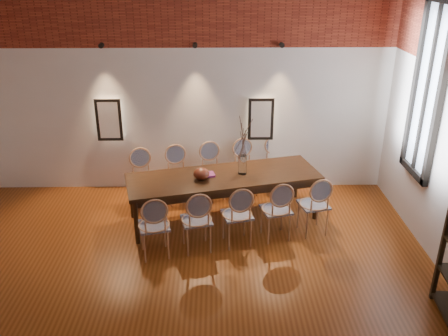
{
  "coord_description": "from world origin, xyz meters",
  "views": [
    {
      "loc": [
        0.53,
        -4.34,
        3.8
      ],
      "look_at": [
        0.64,
        1.92,
        1.05
      ],
      "focal_mm": 38.0,
      "sensor_mm": 36.0,
      "label": 1
    }
  ],
  "objects_px": {
    "chair_far_b": "(178,176)",
    "chair_far_c": "(212,172)",
    "chair_far_e": "(277,165)",
    "bowl": "(201,174)",
    "chair_near_d": "(276,209)",
    "chair_near_a": "(154,225)",
    "vase": "(242,164)",
    "chair_near_b": "(196,220)",
    "chair_far_d": "(245,169)",
    "chair_near_c": "(237,214)",
    "dining_table": "(224,197)",
    "chair_near_e": "(314,204)",
    "chair_far_a": "(143,180)",
    "book": "(206,175)"
  },
  "relations": [
    {
      "from": "chair_near_a",
      "to": "chair_far_a",
      "type": "height_order",
      "value": "same"
    },
    {
      "from": "chair_far_c",
      "to": "chair_far_d",
      "type": "bearing_deg",
      "value": -180.0
    },
    {
      "from": "bowl",
      "to": "chair_far_c",
      "type": "bearing_deg",
      "value": 79.76
    },
    {
      "from": "chair_far_d",
      "to": "book",
      "type": "bearing_deg",
      "value": 39.11
    },
    {
      "from": "chair_near_c",
      "to": "vase",
      "type": "height_order",
      "value": "vase"
    },
    {
      "from": "chair_near_b",
      "to": "vase",
      "type": "distance_m",
      "value": 1.25
    },
    {
      "from": "chair_near_c",
      "to": "chair_far_e",
      "type": "distance_m",
      "value": 1.92
    },
    {
      "from": "chair_far_c",
      "to": "vase",
      "type": "height_order",
      "value": "vase"
    },
    {
      "from": "chair_far_a",
      "to": "book",
      "type": "height_order",
      "value": "chair_far_a"
    },
    {
      "from": "bowl",
      "to": "chair_far_a",
      "type": "bearing_deg",
      "value": 149.53
    },
    {
      "from": "chair_near_b",
      "to": "chair_far_d",
      "type": "xyz_separation_m",
      "value": [
        0.79,
        1.75,
        0.0
      ]
    },
    {
      "from": "chair_far_e",
      "to": "vase",
      "type": "xyz_separation_m",
      "value": [
        -0.68,
        -0.95,
        0.43
      ]
    },
    {
      "from": "vase",
      "to": "bowl",
      "type": "xyz_separation_m",
      "value": [
        -0.63,
        -0.21,
        -0.06
      ]
    },
    {
      "from": "chair_far_a",
      "to": "chair_far_d",
      "type": "relative_size",
      "value": 1.0
    },
    {
      "from": "chair_near_e",
      "to": "book",
      "type": "relative_size",
      "value": 3.62
    },
    {
      "from": "chair_far_d",
      "to": "chair_far_e",
      "type": "height_order",
      "value": "same"
    },
    {
      "from": "chair_near_b",
      "to": "chair_near_c",
      "type": "height_order",
      "value": "same"
    },
    {
      "from": "chair_far_b",
      "to": "chair_far_c",
      "type": "relative_size",
      "value": 1.0
    },
    {
      "from": "vase",
      "to": "chair_near_b",
      "type": "bearing_deg",
      "value": -126.01
    },
    {
      "from": "chair_near_b",
      "to": "chair_near_c",
      "type": "bearing_deg",
      "value": -0.0
    },
    {
      "from": "chair_near_e",
      "to": "vase",
      "type": "xyz_separation_m",
      "value": [
        -1.04,
        0.52,
        0.43
      ]
    },
    {
      "from": "chair_near_c",
      "to": "chair_far_d",
      "type": "xyz_separation_m",
      "value": [
        0.21,
        1.61,
        0.0
      ]
    },
    {
      "from": "chair_near_a",
      "to": "vase",
      "type": "xyz_separation_m",
      "value": [
        1.27,
        1.09,
        0.43
      ]
    },
    {
      "from": "vase",
      "to": "chair_far_b",
      "type": "bearing_deg",
      "value": 153.7
    },
    {
      "from": "chair_far_a",
      "to": "chair_far_b",
      "type": "bearing_deg",
      "value": -180.0
    },
    {
      "from": "chair_far_d",
      "to": "vase",
      "type": "xyz_separation_m",
      "value": [
        -0.1,
        -0.8,
        0.43
      ]
    },
    {
      "from": "chair_far_e",
      "to": "book",
      "type": "xyz_separation_m",
      "value": [
        -1.24,
        -1.02,
        0.3
      ]
    },
    {
      "from": "chair_far_d",
      "to": "chair_near_b",
      "type": "bearing_deg",
      "value": 51.9
    },
    {
      "from": "chair_near_b",
      "to": "chair_far_a",
      "type": "relative_size",
      "value": 1.0
    },
    {
      "from": "chair_near_e",
      "to": "chair_far_d",
      "type": "height_order",
      "value": "same"
    },
    {
      "from": "chair_near_b",
      "to": "chair_far_d",
      "type": "height_order",
      "value": "same"
    },
    {
      "from": "chair_near_e",
      "to": "chair_near_d",
      "type": "bearing_deg",
      "value": -180.0
    },
    {
      "from": "dining_table",
      "to": "chair_near_b",
      "type": "xyz_separation_m",
      "value": [
        -0.39,
        -0.88,
        0.09
      ]
    },
    {
      "from": "chair_near_e",
      "to": "book",
      "type": "xyz_separation_m",
      "value": [
        -1.6,
        0.45,
        0.3
      ]
    },
    {
      "from": "chair_near_d",
      "to": "bowl",
      "type": "height_order",
      "value": "chair_near_d"
    },
    {
      "from": "vase",
      "to": "dining_table",
      "type": "bearing_deg",
      "value": -166.15
    },
    {
      "from": "dining_table",
      "to": "chair_near_e",
      "type": "xyz_separation_m",
      "value": [
        1.33,
        -0.45,
        0.09
      ]
    },
    {
      "from": "chair_far_e",
      "to": "bowl",
      "type": "bearing_deg",
      "value": 27.54
    },
    {
      "from": "vase",
      "to": "bowl",
      "type": "height_order",
      "value": "vase"
    },
    {
      "from": "chair_far_e",
      "to": "chair_near_d",
      "type": "bearing_deg",
      "value": 68.59
    },
    {
      "from": "chair_near_a",
      "to": "chair_near_e",
      "type": "bearing_deg",
      "value": 0.0
    },
    {
      "from": "dining_table",
      "to": "chair_near_e",
      "type": "bearing_deg",
      "value": -32.53
    },
    {
      "from": "dining_table",
      "to": "chair_far_b",
      "type": "bearing_deg",
      "value": 128.1
    },
    {
      "from": "chair_far_d",
      "to": "chair_far_e",
      "type": "xyz_separation_m",
      "value": [
        0.58,
        0.14,
        0.0
      ]
    },
    {
      "from": "chair_near_b",
      "to": "chair_near_d",
      "type": "distance_m",
      "value": 1.19
    },
    {
      "from": "chair_near_e",
      "to": "chair_near_a",
      "type": "bearing_deg",
      "value": 180.0
    },
    {
      "from": "chair_near_a",
      "to": "chair_far_c",
      "type": "relative_size",
      "value": 1.0
    },
    {
      "from": "chair_near_c",
      "to": "chair_far_d",
      "type": "bearing_deg",
      "value": 68.59
    },
    {
      "from": "chair_near_c",
      "to": "vase",
      "type": "relative_size",
      "value": 3.13
    },
    {
      "from": "chair_near_d",
      "to": "chair_far_d",
      "type": "height_order",
      "value": "same"
    }
  ]
}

